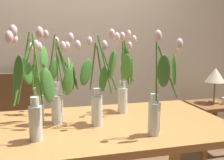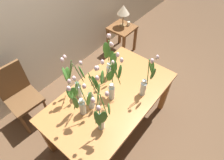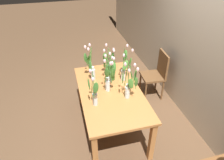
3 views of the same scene
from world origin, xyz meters
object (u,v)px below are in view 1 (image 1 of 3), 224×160
(dining_table, at_px, (100,137))
(tulip_vase_2, at_px, (35,89))
(tulip_vase_1, at_px, (57,83))
(tulip_vase_4, at_px, (63,92))
(table_lamp, at_px, (215,76))
(dining_chair, at_px, (14,117))
(tulip_vase_5, at_px, (159,101))
(side_table, at_px, (211,114))
(tulip_vase_6, at_px, (125,80))
(tulip_vase_3, at_px, (32,101))
(pillar_candle, at_px, (224,101))
(tulip_vase_0, at_px, (100,87))

(dining_table, relative_size, tulip_vase_2, 2.91)
(tulip_vase_1, distance_m, tulip_vase_2, 0.26)
(tulip_vase_2, height_order, tulip_vase_4, tulip_vase_4)
(table_lamp, bearing_deg, dining_chair, 177.24)
(tulip_vase_5, relative_size, side_table, 1.03)
(tulip_vase_4, relative_size, tulip_vase_6, 0.96)
(tulip_vase_2, distance_m, tulip_vase_3, 0.29)
(side_table, xyz_separation_m, pillar_candle, (0.12, -0.06, 0.16))
(tulip_vase_6, distance_m, dining_chair, 1.28)
(tulip_vase_1, relative_size, pillar_candle, 7.79)
(tulip_vase_2, distance_m, dining_chair, 1.10)
(tulip_vase_3, bearing_deg, dining_chair, 99.79)
(pillar_candle, bearing_deg, dining_table, -151.19)
(pillar_candle, bearing_deg, tulip_vase_5, -139.00)
(dining_table, distance_m, tulip_vase_6, 0.45)
(pillar_candle, bearing_deg, tulip_vase_2, -158.13)
(tulip_vase_4, bearing_deg, tulip_vase_3, -123.23)
(dining_table, height_order, table_lamp, table_lamp)
(tulip_vase_1, bearing_deg, tulip_vase_4, -85.10)
(tulip_vase_2, height_order, pillar_candle, tulip_vase_2)
(side_table, distance_m, pillar_candle, 0.21)
(tulip_vase_1, distance_m, dining_chair, 0.96)
(dining_chair, bearing_deg, tulip_vase_1, -64.08)
(tulip_vase_3, distance_m, side_table, 2.26)
(tulip_vase_3, bearing_deg, tulip_vase_4, 56.77)
(tulip_vase_2, xyz_separation_m, pillar_candle, (1.98, 0.80, -0.37))
(dining_table, distance_m, dining_chair, 1.23)
(dining_chair, bearing_deg, tulip_vase_3, -80.21)
(dining_table, height_order, pillar_candle, dining_table)
(dining_table, relative_size, tulip_vase_6, 2.74)
(tulip_vase_1, xyz_separation_m, tulip_vase_6, (0.47, -0.08, 0.02))
(tulip_vase_6, bearing_deg, pillar_candle, 26.05)
(tulip_vase_1, height_order, tulip_vase_4, tulip_vase_1)
(side_table, relative_size, table_lamp, 1.38)
(dining_table, height_order, tulip_vase_1, tulip_vase_1)
(tulip_vase_2, bearing_deg, dining_chair, 103.10)
(side_table, bearing_deg, tulip_vase_5, -134.88)
(tulip_vase_3, xyz_separation_m, table_lamp, (1.91, 1.17, -0.10))
(tulip_vase_5, xyz_separation_m, tulip_vase_6, (-0.03, 0.49, 0.04))
(dining_table, bearing_deg, tulip_vase_1, 129.36)
(tulip_vase_3, height_order, table_lamp, tulip_vase_3)
(tulip_vase_0, height_order, tulip_vase_6, tulip_vase_6)
(tulip_vase_5, relative_size, pillar_candle, 7.56)
(table_lamp, bearing_deg, tulip_vase_0, -147.43)
(tulip_vase_3, xyz_separation_m, tulip_vase_5, (0.66, -0.07, -0.02))
(tulip_vase_0, distance_m, tulip_vase_4, 0.23)
(tulip_vase_2, bearing_deg, pillar_candle, 21.87)
(tulip_vase_1, distance_m, tulip_vase_6, 0.48)
(tulip_vase_5, bearing_deg, tulip_vase_4, 144.98)
(tulip_vase_4, relative_size, table_lamp, 1.40)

